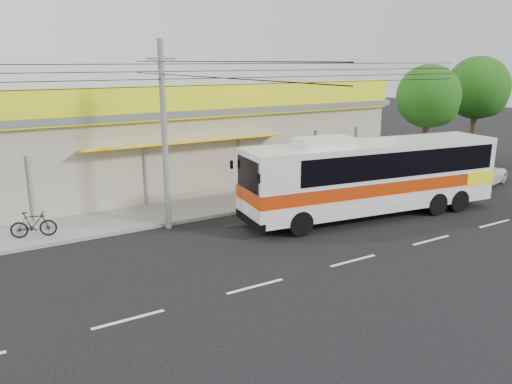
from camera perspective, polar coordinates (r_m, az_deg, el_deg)
ground at (r=19.75m, az=6.21°, el=-5.42°), size 120.00×120.00×0.00m
sidewalk at (r=24.53m, az=-2.23°, el=-1.12°), size 30.00×3.20×0.15m
lane_markings at (r=17.97m, az=11.05°, el=-7.72°), size 50.00×0.12×0.01m
storefront_building at (r=28.93m, az=-7.59°, el=5.72°), size 22.60×9.20×5.70m
coach_bus at (r=22.80m, az=13.53°, el=2.19°), size 12.23×4.04×3.70m
motorbike_dark at (r=21.14m, az=-24.09°, el=-3.40°), size 1.78×0.91×1.03m
white_car at (r=30.76m, az=24.05°, el=1.93°), size 4.90×3.17×1.26m
utility_pole at (r=20.19m, az=-10.75°, el=13.09°), size 34.00×14.00×7.62m
tree_near at (r=34.01m, az=19.31°, el=10.06°), size 3.99×3.99×6.61m
tree_far at (r=38.49m, az=24.16°, el=10.59°), size 4.30×4.30×7.13m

